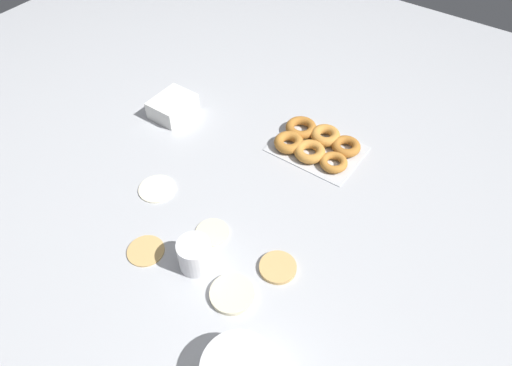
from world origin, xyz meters
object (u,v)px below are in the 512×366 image
(donut_tray, at_px, (315,144))
(container_stack, at_px, (173,106))
(paper_cup, at_px, (195,255))
(pancake_1, at_px, (232,294))
(pancake_3, at_px, (212,232))
(pancake_4, at_px, (278,267))
(pancake_0, at_px, (146,250))
(pancake_2, at_px, (157,188))

(donut_tray, distance_m, container_stack, 0.50)
(donut_tray, xyz_separation_m, paper_cup, (0.03, 0.55, 0.03))
(pancake_1, bearing_deg, pancake_3, -36.86)
(pancake_4, distance_m, donut_tray, 0.47)
(pancake_0, height_order, pancake_3, same)
(pancake_3, height_order, pancake_4, pancake_4)
(pancake_1, height_order, container_stack, container_stack)
(pancake_0, height_order, pancake_4, pancake_4)
(pancake_3, relative_size, container_stack, 0.64)
(pancake_3, distance_m, container_stack, 0.53)
(pancake_3, xyz_separation_m, paper_cup, (-0.03, 0.10, 0.04))
(pancake_2, xyz_separation_m, container_stack, (0.20, -0.29, 0.03))
(pancake_3, bearing_deg, pancake_4, -177.50)
(pancake_1, distance_m, pancake_2, 0.42)
(pancake_2, bearing_deg, pancake_1, 159.32)
(pancake_1, bearing_deg, paper_cup, -7.51)
(pancake_4, xyz_separation_m, container_stack, (0.63, -0.31, 0.03))
(pancake_3, distance_m, paper_cup, 0.11)
(pancake_0, bearing_deg, pancake_1, -173.61)
(pancake_0, distance_m, pancake_2, 0.22)
(paper_cup, bearing_deg, donut_tray, -92.93)
(pancake_4, distance_m, paper_cup, 0.21)
(pancake_3, bearing_deg, pancake_1, 143.14)
(pancake_2, bearing_deg, pancake_3, 172.85)
(pancake_3, xyz_separation_m, donut_tray, (-0.06, -0.45, 0.01))
(pancake_2, bearing_deg, paper_cup, 153.52)
(paper_cup, bearing_deg, pancake_3, -73.91)
(pancake_1, xyz_separation_m, pancake_3, (0.16, -0.12, -0.00))
(pancake_1, distance_m, container_stack, 0.73)
(pancake_1, relative_size, paper_cup, 1.27)
(pancake_1, distance_m, pancake_3, 0.20)
(pancake_2, xyz_separation_m, pancake_4, (-0.44, 0.02, 0.00))
(donut_tray, bearing_deg, pancake_2, 55.63)
(pancake_2, bearing_deg, pancake_4, 177.38)
(pancake_2, distance_m, paper_cup, 0.29)
(pancake_1, height_order, donut_tray, donut_tray)
(pancake_3, height_order, donut_tray, donut_tray)
(pancake_4, xyz_separation_m, donut_tray, (0.15, -0.44, 0.01))
(pancake_1, xyz_separation_m, pancake_4, (-0.05, -0.13, -0.00))
(paper_cup, bearing_deg, pancake_1, 172.49)
(donut_tray, bearing_deg, container_stack, 15.23)
(pancake_3, bearing_deg, container_stack, -36.68)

